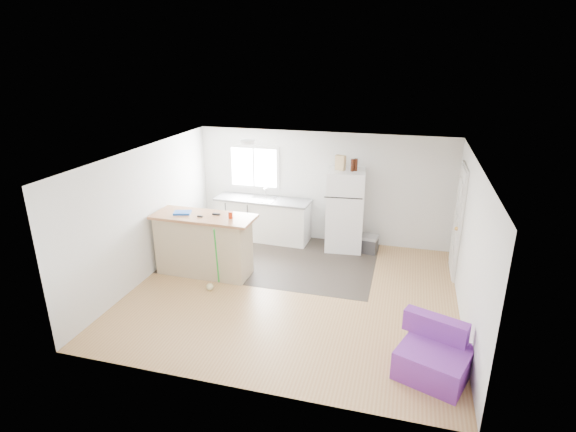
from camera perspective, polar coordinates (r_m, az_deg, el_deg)
The scene contains 19 objects.
room at distance 7.43m, azimuth 0.65°, elevation -1.54°, with size 5.51×5.01×2.41m.
vinyl_zone at distance 9.19m, azimuth -1.79°, elevation -5.33°, with size 4.05×2.50×0.00m, color #342D27.
window at distance 10.04m, azimuth -4.34°, elevation 6.18°, with size 1.18×0.06×0.98m.
interior_door at distance 8.79m, azimuth 20.79°, elevation -0.70°, with size 0.11×0.92×2.10m.
ceiling_fixture at distance 8.57m, azimuth -5.14°, elevation 9.35°, with size 0.30×0.30×0.07m, color white.
kitchen_cabinets at distance 9.97m, azimuth -3.16°, elevation -0.33°, with size 2.12×0.74×1.22m.
peninsula at distance 8.50m, azimuth -10.63°, elevation -3.54°, with size 1.89×0.75×1.16m.
refrigerator at distance 9.41m, azimuth 7.26°, elevation 0.73°, with size 0.82×0.78×1.71m.
cooler at distance 9.54m, azimuth 9.87°, elevation -3.43°, with size 0.53×0.40×0.37m.
purple_seat at distance 6.33m, azimuth 18.02°, elevation -16.58°, with size 1.06×1.05×0.69m.
cleaner_jug at distance 8.30m, azimuth -8.29°, elevation -7.52°, with size 0.14×0.11×0.28m.
mop at distance 8.04m, azimuth -9.63°, elevation -7.68°, with size 0.24×0.33×1.18m.
red_cup at distance 8.04m, azimuth -7.31°, elevation 0.13°, with size 0.08×0.08×0.12m, color red.
blue_tray at distance 8.45m, azimuth -13.27°, elevation 0.41°, with size 0.30×0.22×0.04m, color blue.
tool_a at distance 8.26m, azimuth -9.10°, elevation 0.23°, with size 0.14×0.05×0.03m, color black.
tool_b at distance 8.21m, azimuth -11.11°, elevation -0.03°, with size 0.10×0.04×0.03m, color black.
cardboard_box at distance 9.14m, azimuth 6.68°, elevation 6.74°, with size 0.20×0.10×0.30m, color tan.
bottle_left at distance 9.07m, azimuth 8.18°, elevation 6.41°, with size 0.07×0.07×0.25m, color #3C170A.
bottle_right at distance 9.11m, azimuth 8.61°, elevation 6.45°, with size 0.07×0.07×0.25m, color #3C170A.
Camera 1 is at (1.74, -6.70, 3.90)m, focal length 28.00 mm.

